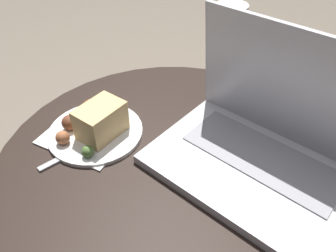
% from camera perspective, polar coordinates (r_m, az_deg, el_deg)
% --- Properties ---
extents(table, '(0.70, 0.70, 0.56)m').
position_cam_1_polar(table, '(0.78, 0.93, -14.50)').
color(table, '#9E9EA3').
rests_on(table, ground_plane).
extents(napkin, '(0.19, 0.15, 0.00)m').
position_cam_1_polar(napkin, '(0.70, -14.49, -2.10)').
color(napkin, white).
rests_on(napkin, table).
extents(laptop, '(0.38, 0.25, 0.26)m').
position_cam_1_polar(laptop, '(0.62, 16.51, -3.00)').
color(laptop, silver).
rests_on(laptop, table).
extents(beer_glass, '(0.06, 0.06, 0.23)m').
position_cam_1_polar(beer_glass, '(0.73, 10.00, 11.69)').
color(beer_glass, '#C6701E').
rests_on(beer_glass, table).
extents(snack_plate, '(0.20, 0.20, 0.08)m').
position_cam_1_polar(snack_plate, '(0.69, -12.45, 0.13)').
color(snack_plate, white).
rests_on(snack_plate, table).
extents(fork, '(0.05, 0.19, 0.00)m').
position_cam_1_polar(fork, '(0.69, -13.33, -2.98)').
color(fork, '#B2B2B7').
rests_on(fork, table).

